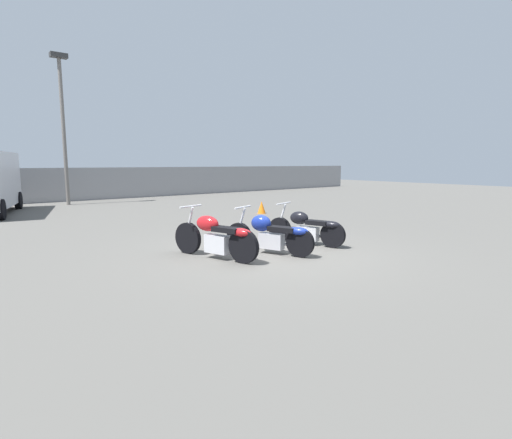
# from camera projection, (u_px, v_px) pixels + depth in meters

# --- Properties ---
(ground_plane) EXTENTS (60.00, 60.00, 0.00)m
(ground_plane) POSITION_uv_depth(u_px,v_px,m) (272.00, 253.00, 8.47)
(ground_plane) COLOR #5B5954
(fence_back) EXTENTS (40.00, 0.04, 1.64)m
(fence_back) POSITION_uv_depth(u_px,v_px,m) (78.00, 184.00, 19.80)
(fence_back) COLOR gray
(fence_back) RESTS_ON ground_plane
(light_pole_left) EXTENTS (0.70, 0.35, 6.57)m
(light_pole_left) POSITION_uv_depth(u_px,v_px,m) (63.00, 116.00, 17.52)
(light_pole_left) COLOR slate
(light_pole_left) RESTS_ON ground_plane
(motorcycle_slot_0) EXTENTS (0.83, 2.05, 1.02)m
(motorcycle_slot_0) POSITION_uv_depth(u_px,v_px,m) (216.00, 236.00, 7.91)
(motorcycle_slot_0) COLOR black
(motorcycle_slot_0) RESTS_ON ground_plane
(motorcycle_slot_1) EXTENTS (0.94, 1.95, 0.96)m
(motorcycle_slot_1) POSITION_uv_depth(u_px,v_px,m) (270.00, 234.00, 8.35)
(motorcycle_slot_1) COLOR black
(motorcycle_slot_1) RESTS_ON ground_plane
(motorcycle_slot_2) EXTENTS (0.83, 1.90, 0.95)m
(motorcycle_slot_2) POSITION_uv_depth(u_px,v_px,m) (307.00, 228.00, 9.27)
(motorcycle_slot_2) COLOR black
(motorcycle_slot_2) RESTS_ON ground_plane
(traffic_cone_near) EXTENTS (0.31, 0.31, 0.46)m
(traffic_cone_near) POSITION_uv_depth(u_px,v_px,m) (262.00, 207.00, 14.95)
(traffic_cone_near) COLOR orange
(traffic_cone_near) RESTS_ON ground_plane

